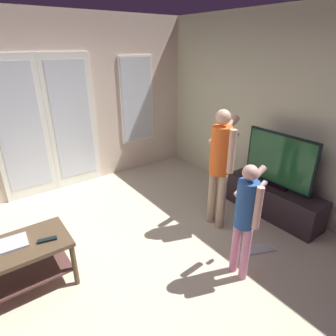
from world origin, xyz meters
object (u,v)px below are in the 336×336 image
Objects in this scene: loose_keyboard at (256,250)px; tv_remote_black at (47,240)px; person_child at (246,213)px; person_adult at (221,160)px; flat_screen_tv at (279,161)px; coffee_table at (20,258)px; tv_stand at (273,200)px; laptop_closed at (9,245)px.

loose_keyboard is 2.67× the size of tv_remote_black.
tv_remote_black is (-2.03, 0.90, 0.51)m from loose_keyboard.
tv_remote_black is at bearing 147.49° from person_child.
flat_screen_tv is at bearing -20.09° from person_adult.
tv_remote_black reaches higher than coffee_table.
tv_stand is 0.59m from flat_screen_tv.
tv_stand is 4.29× the size of laptop_closed.
laptop_closed is 0.33m from tv_remote_black.
loose_keyboard is (2.28, -0.99, -0.36)m from coffee_table.
loose_keyboard is at bearing -154.90° from tv_stand.
flat_screen_tv is 1.19m from loose_keyboard.
laptop_closed is (-3.13, 0.66, -0.29)m from flat_screen_tv.
tv_remote_black is at bearing 156.09° from loose_keyboard.
person_adult reaches higher than tv_remote_black.
coffee_table is 5.32× the size of tv_remote_black.
person_child is at bearing -20.00° from tv_remote_black.
person_adult is 9.06× the size of tv_remote_black.
coffee_table is 3.14m from tv_stand.
person_child is at bearing -30.92° from coffee_table.
person_adult is at bearing 159.91° from flat_screen_tv.
laptop_closed is (-2.33, 0.36, -0.40)m from person_adult.
person_child is (-1.24, -0.49, -0.07)m from flat_screen_tv.
tv_stand is at bearing -65.08° from flat_screen_tv.
person_child reaches higher than loose_keyboard.
loose_keyboard is (0.00, -0.67, -0.92)m from person_adult.
person_adult reaches higher than loose_keyboard.
laptop_closed is at bearing 168.88° from tv_remote_black.
person_child reaches higher than coffee_table.
flat_screen_tv is at bearing 21.47° from person_child.
tv_stand is 2.98× the size of loose_keyboard.
loose_keyboard is at bearing -154.63° from flat_screen_tv.
loose_keyboard is at bearing -20.34° from laptop_closed.
person_child is 1.89m from tv_remote_black.
tv_remote_black is at bearing 173.53° from person_adult.
flat_screen_tv is 2.15× the size of loose_keyboard.
laptop_closed is at bearing 148.82° from person_child.
flat_screen_tv reaches higher than loose_keyboard.
person_child is 3.93× the size of laptop_closed.
loose_keyboard is 1.44× the size of laptop_closed.
loose_keyboard is at bearing -11.40° from tv_remote_black.
person_child reaches higher than laptop_closed.
person_child is 2.22m from laptop_closed.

